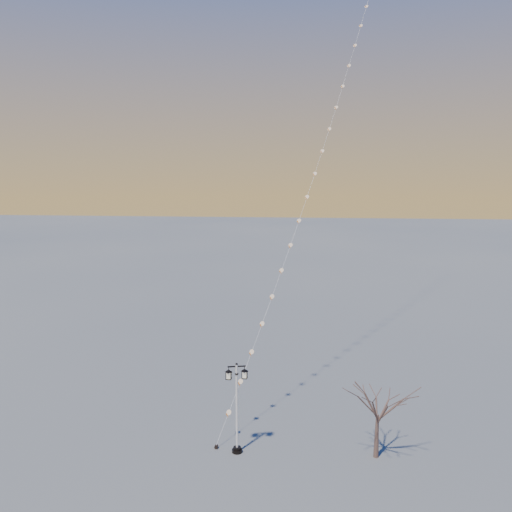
# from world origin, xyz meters

# --- Properties ---
(ground) EXTENTS (300.00, 300.00, 0.00)m
(ground) POSITION_xyz_m (0.00, 0.00, 0.00)
(ground) COLOR #595B5A
(ground) RESTS_ON ground
(street_lamp) EXTENTS (1.33, 0.66, 5.31)m
(street_lamp) POSITION_xyz_m (0.50, 1.31, 2.94)
(street_lamp) COLOR black
(street_lamp) RESTS_ON ground
(bare_tree) EXTENTS (2.77, 2.77, 4.59)m
(bare_tree) POSITION_xyz_m (8.28, 1.57, 3.19)
(bare_tree) COLOR brown
(bare_tree) RESTS_ON ground
(kite_train) EXTENTS (14.93, 33.18, 46.21)m
(kite_train) POSITION_xyz_m (6.42, 17.87, 23.01)
(kite_train) COLOR black
(kite_train) RESTS_ON ground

